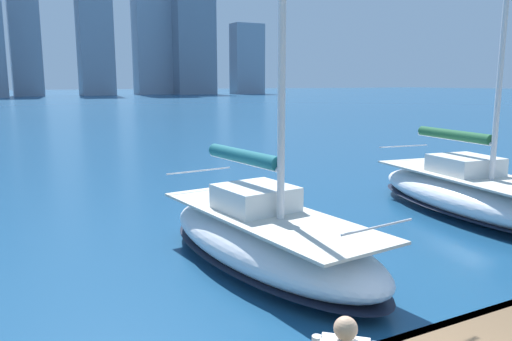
# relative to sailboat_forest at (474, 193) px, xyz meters

# --- Properties ---
(city_skyline) EXTENTS (170.23, 23.81, 54.94)m
(city_skyline) POSITION_rel_sailboat_forest_xyz_m (6.02, -153.69, 20.36)
(city_skyline) COLOR #8B95A4
(city_skyline) RESTS_ON ground
(sailboat_forest) EXTENTS (3.93, 8.52, 12.00)m
(sailboat_forest) POSITION_rel_sailboat_forest_xyz_m (0.00, 0.00, 0.00)
(sailboat_forest) COLOR white
(sailboat_forest) RESTS_ON ground
(sailboat_teal) EXTENTS (3.36, 7.39, 10.94)m
(sailboat_teal) POSITION_rel_sailboat_forest_xyz_m (7.89, 0.81, -0.00)
(sailboat_teal) COLOR white
(sailboat_teal) RESTS_ON ground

